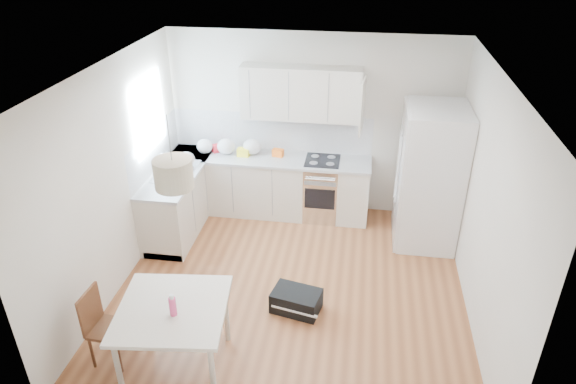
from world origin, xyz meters
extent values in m
plane|color=brown|center=(0.00, 0.00, 0.00)|extent=(4.20, 4.20, 0.00)
plane|color=white|center=(0.00, 0.00, 2.70)|extent=(4.20, 4.20, 0.00)
plane|color=beige|center=(0.00, 2.10, 1.35)|extent=(4.20, 0.00, 4.20)
plane|color=beige|center=(-2.10, 0.00, 1.35)|extent=(0.00, 4.20, 4.20)
plane|color=beige|center=(2.10, 0.00, 1.35)|extent=(0.00, 4.20, 4.20)
cube|color=#BFE0F9|center=(-2.09, 1.15, 1.75)|extent=(0.02, 1.00, 1.00)
cube|color=beige|center=(-0.60, 1.80, 0.44)|extent=(3.00, 0.60, 0.88)
cube|color=beige|center=(-1.80, 1.20, 0.44)|extent=(0.60, 1.80, 0.88)
cube|color=#B5B8BB|center=(-0.60, 1.80, 0.90)|extent=(3.02, 0.64, 0.04)
cube|color=#B5B8BB|center=(-1.80, 1.20, 0.90)|extent=(0.64, 1.82, 0.04)
cube|color=white|center=(-0.60, 2.09, 1.21)|extent=(3.00, 0.01, 0.58)
cube|color=white|center=(-2.09, 1.20, 1.21)|extent=(0.01, 1.80, 0.58)
cube|color=beige|center=(-0.15, 1.94, 1.88)|extent=(1.70, 0.32, 0.75)
cube|color=beige|center=(-0.93, -1.45, 0.79)|extent=(1.13, 1.13, 0.04)
cylinder|color=beige|center=(-1.31, -1.93, 0.38)|extent=(0.05, 0.05, 0.77)
cylinder|color=beige|center=(-0.45, -1.83, 0.38)|extent=(0.05, 0.05, 0.77)
cylinder|color=beige|center=(-1.41, -1.08, 0.38)|extent=(0.05, 0.05, 0.77)
cylinder|color=beige|center=(-0.55, -0.98, 0.38)|extent=(0.05, 0.05, 0.77)
cylinder|color=#DE3D76|center=(-0.88, -1.54, 0.92)|extent=(0.08, 0.08, 0.23)
cube|color=black|center=(0.12, -0.39, 0.13)|extent=(0.61, 0.47, 0.25)
cylinder|color=beige|center=(-0.80, -1.35, 2.18)|extent=(0.41, 0.41, 0.26)
ellipsoid|color=white|center=(-1.58, 1.82, 1.03)|extent=(0.24, 0.20, 0.22)
ellipsoid|color=white|center=(-1.25, 1.83, 1.04)|extent=(0.27, 0.23, 0.24)
ellipsoid|color=white|center=(-0.86, 1.88, 1.04)|extent=(0.27, 0.23, 0.24)
ellipsoid|color=white|center=(-1.70, 1.35, 1.02)|extent=(0.23, 0.20, 0.21)
ellipsoid|color=white|center=(-1.73, 1.04, 1.03)|extent=(0.24, 0.21, 0.22)
cube|color=orange|center=(-0.47, 1.87, 0.98)|extent=(0.17, 0.13, 0.11)
cube|color=yellow|center=(-0.98, 1.79, 0.98)|extent=(0.18, 0.12, 0.12)
cube|color=red|center=(-1.40, 1.90, 0.98)|extent=(0.19, 0.19, 0.11)
camera|label=1|loc=(0.72, -4.99, 4.08)|focal=32.00mm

